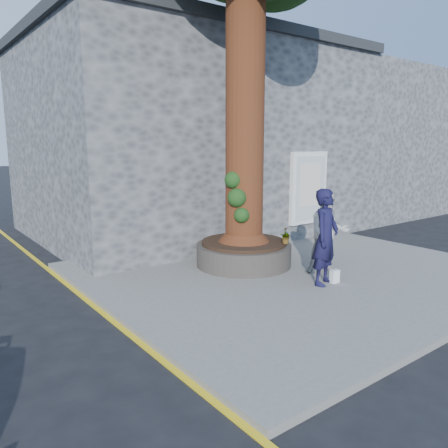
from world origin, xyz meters
TOP-DOWN VIEW (x-y plane):
  - ground at (0.00, 0.00)m, footprint 120.00×120.00m
  - pavement at (1.50, 1.00)m, footprint 9.00×8.00m
  - yellow_line at (-3.05, 1.00)m, footprint 0.10×30.00m
  - stone_shop at (2.50, 7.20)m, footprint 10.30×8.30m
  - neighbour_shop at (10.50, 7.20)m, footprint 6.00×8.00m
  - planter at (0.80, 2.00)m, footprint 2.30×2.30m
  - man at (1.21, -0.16)m, footprint 0.85×0.68m
  - woman at (1.88, 0.33)m, footprint 1.17×1.13m
  - shopping_bag at (1.46, -0.25)m, footprint 0.21×0.13m
  - plant_a at (1.65, 2.85)m, footprint 0.25×0.22m
  - plant_b at (1.65, 2.85)m, footprint 0.34×0.34m
  - plant_c at (1.65, 1.42)m, footprint 0.25×0.25m
  - plant_d at (1.39, 1.15)m, footprint 0.29×0.32m

SIDE VIEW (x-z plane):
  - ground at x=0.00m, z-range 0.00..0.00m
  - yellow_line at x=-3.05m, z-range 0.00..0.01m
  - pavement at x=1.50m, z-range 0.00..0.12m
  - shopping_bag at x=1.46m, z-range 0.12..0.40m
  - planter at x=0.80m, z-range 0.11..0.71m
  - plant_d at x=1.39m, z-range 0.72..1.02m
  - plant_c at x=1.65m, z-range 0.72..1.06m
  - plant_a at x=1.65m, z-range 0.72..1.11m
  - plant_b at x=1.65m, z-range 0.72..1.17m
  - woman at x=1.88m, z-range 0.12..2.02m
  - man at x=1.21m, z-range 0.12..2.14m
  - neighbour_shop at x=10.50m, z-range 0.00..6.00m
  - stone_shop at x=2.50m, z-range 0.01..6.31m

